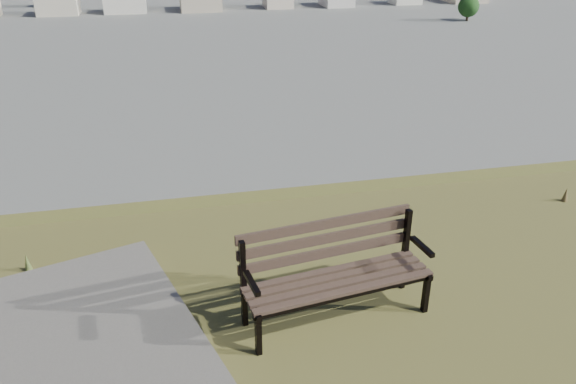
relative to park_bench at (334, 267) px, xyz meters
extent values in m
cube|color=#3C2F22|center=(0.04, -0.26, -0.08)|extent=(1.64, 0.31, 0.03)
cube|color=#3C2F22|center=(0.02, -0.15, -0.08)|extent=(1.64, 0.31, 0.03)
cube|color=#3C2F22|center=(0.01, -0.04, -0.08)|extent=(1.64, 0.31, 0.03)
cube|color=#3C2F22|center=(-0.01, 0.07, -0.08)|extent=(1.64, 0.31, 0.03)
cube|color=#3C2F22|center=(-0.02, 0.14, 0.06)|extent=(1.63, 0.26, 0.09)
cube|color=#3C2F22|center=(-0.02, 0.16, 0.20)|extent=(1.63, 0.26, 0.09)
cube|color=#3C2F22|center=(-0.03, 0.19, 0.33)|extent=(1.63, 0.26, 0.09)
cube|color=black|center=(-0.74, -0.39, -0.28)|extent=(0.05, 0.06, 0.40)
cube|color=black|center=(-0.79, 0.00, -0.06)|extent=(0.05, 0.06, 0.84)
cube|color=black|center=(-0.76, -0.20, -0.11)|extent=(0.11, 0.46, 0.05)
cube|color=black|center=(-0.76, -0.25, 0.12)|extent=(0.09, 0.33, 0.04)
cube|color=black|center=(0.82, -0.16, -0.28)|extent=(0.05, 0.06, 0.40)
cube|color=black|center=(0.76, 0.22, -0.06)|extent=(0.05, 0.06, 0.84)
cube|color=black|center=(0.79, 0.02, -0.11)|extent=(0.11, 0.46, 0.05)
cube|color=black|center=(0.80, -0.03, 0.12)|extent=(0.09, 0.33, 0.04)
cube|color=black|center=(0.04, -0.27, -0.12)|extent=(1.63, 0.27, 0.04)
cube|color=black|center=(-0.01, 0.08, -0.12)|extent=(1.63, 0.27, 0.04)
cone|color=brown|center=(-2.80, 1.30, -0.39)|extent=(0.08, 0.08, 0.19)
cone|color=brown|center=(3.50, 1.50, -0.40)|extent=(0.08, 0.08, 0.18)
cube|color=#BAAC9F|center=(-34.90, 198.30, -21.99)|extent=(11.00, 11.00, 7.00)
cube|color=beige|center=(-10.90, 198.30, -21.99)|extent=(11.00, 11.00, 7.00)
cylinder|color=#312418|center=(91.10, 158.30, -24.44)|extent=(0.80, 0.80, 2.10)
sphere|color=black|center=(91.10, 158.30, -21.29)|extent=(6.30, 6.30, 6.30)
cylinder|color=#312418|center=(-38.90, 218.30, -24.14)|extent=(0.80, 0.80, 2.70)
camera|label=1|loc=(-1.27, -3.90, 2.72)|focal=35.00mm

